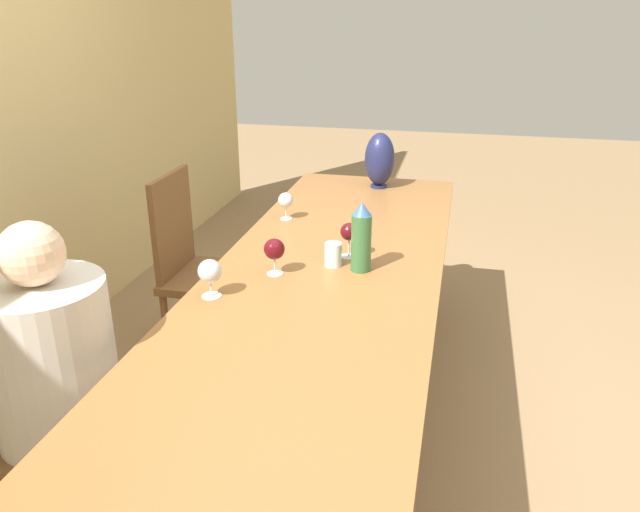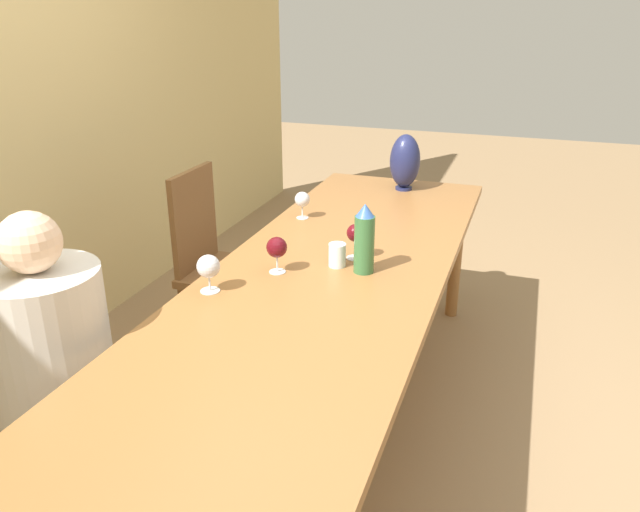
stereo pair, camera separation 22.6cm
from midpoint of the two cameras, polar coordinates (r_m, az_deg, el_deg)
The scene contains 12 objects.
ground_plane at distance 2.71m, azimuth -2.51°, elevation -17.38°, with size 14.00×14.00×0.00m, color #937551.
dining_table at distance 2.33m, azimuth -2.80°, elevation -3.87°, with size 3.02×0.88×0.77m.
water_bottle at distance 2.35m, azimuth 1.05°, elevation 1.62°, with size 0.08×0.08×0.27m.
water_tumbler at distance 2.42m, azimuth -1.46°, elevation 0.10°, with size 0.07×0.07×0.09m.
vase at distance 3.45m, azimuth 3.59°, elevation 8.77°, with size 0.16×0.16×0.30m.
wine_glass_0 at distance 2.95m, azimuth -5.36°, elevation 5.02°, with size 0.07×0.07×0.13m.
wine_glass_1 at distance 2.34m, azimuth -6.97°, elevation 0.52°, with size 0.08×0.08×0.14m.
wine_glass_2 at distance 2.20m, azimuth -12.97°, elevation -1.48°, with size 0.08×0.08×0.14m.
wine_glass_3 at distance 2.48m, azimuth 0.07°, elevation 2.09°, with size 0.07×0.07×0.14m.
chair_near at distance 2.29m, azimuth -26.87°, elevation -12.78°, with size 0.44×0.44×0.96m.
chair_far at distance 3.21m, azimuth -13.03°, elevation -0.73°, with size 0.44×0.44×0.96m.
person_near at distance 2.18m, azimuth -25.43°, elevation -11.01°, with size 0.38×0.38×1.16m.
Camera 1 is at (-2.04, -0.47, 1.73)m, focal length 35.00 mm.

